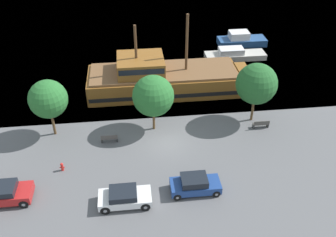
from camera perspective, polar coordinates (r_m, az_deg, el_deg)
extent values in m
plane|color=#5B5B5E|center=(34.42, -0.21, -3.57)|extent=(160.00, 160.00, 0.00)
cube|color=brown|center=(41.67, -0.67, 5.69)|extent=(16.50, 5.55, 2.22)
cube|color=black|center=(41.84, -0.67, 5.29)|extent=(16.17, 5.63, 0.45)
cube|color=brown|center=(43.20, 11.16, 6.62)|extent=(1.40, 3.05, 1.55)
cube|color=brown|center=(41.09, -0.68, 7.20)|extent=(15.84, 5.11, 0.25)
cube|color=brown|center=(40.51, -4.21, 8.18)|extent=(4.95, 4.44, 1.65)
cube|color=black|center=(40.40, -4.23, 8.50)|extent=(4.70, 4.50, 0.59)
cylinder|color=#4C331E|center=(40.02, 2.88, 11.46)|extent=(0.28, 0.28, 6.17)
cylinder|color=#4C331E|center=(39.74, -4.92, 10.47)|extent=(0.28, 0.28, 5.24)
cube|color=#B7B2A8|center=(50.06, 10.18, 9.39)|extent=(7.82, 2.24, 0.73)
cube|color=silver|center=(49.60, 9.61, 10.13)|extent=(3.13, 1.75, 0.73)
cube|color=black|center=(49.86, 10.66, 10.15)|extent=(0.12, 1.57, 0.59)
cube|color=navy|center=(54.24, 11.16, 11.43)|extent=(6.61, 2.50, 0.94)
cube|color=silver|center=(53.73, 10.76, 12.37)|extent=(2.64, 1.95, 0.99)
cube|color=black|center=(53.96, 11.59, 12.38)|extent=(0.12, 1.75, 0.80)
cube|color=white|center=(28.68, -6.57, -11.96)|extent=(3.94, 1.83, 0.58)
cube|color=black|center=(28.31, -6.88, -11.24)|extent=(2.05, 1.65, 0.47)
cylinder|color=black|center=(28.25, -3.46, -13.26)|extent=(0.72, 0.22, 0.72)
cylinder|color=gray|center=(28.25, -3.46, -13.26)|extent=(0.27, 0.25, 0.27)
cylinder|color=black|center=(29.39, -3.67, -10.87)|extent=(0.72, 0.22, 0.72)
cylinder|color=gray|center=(29.39, -3.67, -10.87)|extent=(0.27, 0.25, 0.27)
cylinder|color=black|center=(28.35, -9.55, -13.60)|extent=(0.72, 0.22, 0.72)
cylinder|color=gray|center=(28.35, -9.55, -13.60)|extent=(0.27, 0.25, 0.27)
cylinder|color=black|center=(29.48, -9.47, -11.21)|extent=(0.72, 0.22, 0.72)
cylinder|color=gray|center=(29.48, -9.47, -11.21)|extent=(0.27, 0.25, 0.27)
cube|color=navy|center=(29.48, 4.18, -10.18)|extent=(3.86, 1.71, 0.64)
cube|color=black|center=(29.04, 4.00, -9.36)|extent=(2.01, 1.54, 0.56)
cylinder|color=black|center=(29.40, 7.36, -11.28)|extent=(0.61, 0.22, 0.61)
cylinder|color=gray|center=(29.40, 7.36, -11.28)|extent=(0.23, 0.25, 0.23)
cylinder|color=black|center=(30.45, 6.73, -9.23)|extent=(0.61, 0.22, 0.61)
cylinder|color=gray|center=(30.45, 6.73, -9.23)|extent=(0.23, 0.25, 0.23)
cylinder|color=black|center=(28.94, 1.43, -11.85)|extent=(0.61, 0.22, 0.61)
cylinder|color=gray|center=(28.94, 1.43, -11.85)|extent=(0.23, 0.25, 0.23)
cylinder|color=black|center=(30.00, 1.03, -9.75)|extent=(0.61, 0.22, 0.61)
cylinder|color=gray|center=(30.00, 1.03, -9.75)|extent=(0.23, 0.25, 0.23)
cube|color=#B21E1E|center=(31.19, -23.59, -10.56)|extent=(3.99, 1.92, 0.70)
cube|color=black|center=(30.83, -24.07, -9.77)|extent=(2.07, 1.73, 0.50)
cylinder|color=black|center=(30.33, -21.12, -12.04)|extent=(0.72, 0.22, 0.72)
cylinder|color=gray|center=(30.33, -21.12, -12.04)|extent=(0.27, 0.25, 0.27)
cylinder|color=black|center=(31.52, -20.52, -9.76)|extent=(0.72, 0.22, 0.72)
cylinder|color=gray|center=(31.52, -20.52, -9.76)|extent=(0.27, 0.25, 0.27)
cylinder|color=red|center=(32.52, -15.80, -7.21)|extent=(0.22, 0.22, 0.56)
sphere|color=red|center=(32.29, -15.90, -6.74)|extent=(0.25, 0.25, 0.25)
cylinder|color=red|center=(32.53, -16.09, -7.19)|extent=(0.10, 0.09, 0.09)
cylinder|color=red|center=(32.47, -15.53, -7.17)|extent=(0.10, 0.09, 0.09)
cube|color=#4C4742|center=(37.06, 13.96, -0.78)|extent=(1.54, 0.45, 0.05)
cube|color=#4C4742|center=(36.79, 14.10, -0.67)|extent=(1.54, 0.06, 0.40)
cube|color=#2D2D2D|center=(36.96, 12.88, -1.14)|extent=(0.12, 0.36, 0.40)
cube|color=#2D2D2D|center=(37.43, 14.94, -0.99)|extent=(0.12, 0.36, 0.40)
cube|color=#4C4742|center=(34.59, -8.93, -2.95)|extent=(1.52, 0.45, 0.05)
cube|color=#4C4742|center=(34.30, -8.97, -2.85)|extent=(1.52, 0.06, 0.40)
cube|color=#2D2D2D|center=(34.78, -10.05, -3.31)|extent=(0.12, 0.36, 0.40)
cube|color=#2D2D2D|center=(34.69, -7.75, -3.17)|extent=(0.12, 0.36, 0.40)
cylinder|color=brown|center=(36.31, -17.08, -0.73)|extent=(0.24, 0.24, 2.35)
sphere|color=#286B2D|center=(34.91, -17.81, 2.83)|extent=(3.49, 3.49, 3.49)
cylinder|color=brown|center=(35.51, -2.17, -0.19)|extent=(0.24, 0.24, 2.03)
sphere|color=#286B2D|center=(34.07, -2.27, 3.47)|extent=(3.84, 3.84, 3.84)
cylinder|color=brown|center=(37.54, 12.76, 1.35)|extent=(0.24, 0.24, 2.42)
sphere|color=#235B28|center=(36.09, 13.34, 5.16)|extent=(3.91, 3.91, 3.91)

